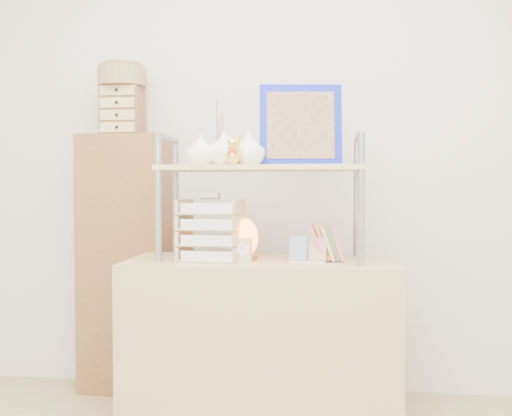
{
  "coord_description": "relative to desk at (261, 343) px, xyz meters",
  "views": [
    {
      "loc": [
        0.27,
        -1.33,
        1.07
      ],
      "look_at": [
        -0.02,
        1.2,
        0.98
      ],
      "focal_mm": 40.0,
      "sensor_mm": 36.0,
      "label": 1
    }
  ],
  "objects": [
    {
      "name": "desk",
      "position": [
        0.0,
        0.0,
        0.0
      ],
      "size": [
        1.2,
        0.5,
        0.75
      ],
      "primitive_type": "cube",
      "color": "tan",
      "rests_on": "ground"
    },
    {
      "name": "desk_clock",
      "position": [
        -0.07,
        -0.09,
        0.43
      ],
      "size": [
        0.08,
        0.04,
        0.11
      ],
      "color": "tan",
      "rests_on": "desk"
    },
    {
      "name": "woven_basket",
      "position": [
        -0.77,
        0.35,
        1.28
      ],
      "size": [
        0.25,
        0.25,
        0.1
      ],
      "primitive_type": "cylinder",
      "color": "olive",
      "rests_on": "drawer_chest"
    },
    {
      "name": "salt_lamp",
      "position": [
        -0.07,
        0.0,
        0.47
      ],
      "size": [
        0.12,
        0.11,
        0.18
      ],
      "color": "brown",
      "rests_on": "desk"
    },
    {
      "name": "postcard_stand",
      "position": [
        0.21,
        -0.07,
        0.41
      ],
      "size": [
        0.17,
        0.07,
        0.12
      ],
      "color": "white",
      "rests_on": "desk"
    },
    {
      "name": "hutch",
      "position": [
        -0.02,
        0.01,
        0.81
      ],
      "size": [
        0.9,
        0.34,
        0.8
      ],
      "color": "gray",
      "rests_on": "desk"
    },
    {
      "name": "letter_tray",
      "position": [
        -0.22,
        -0.04,
        0.5
      ],
      "size": [
        0.27,
        0.25,
        0.3
      ],
      "color": "tan",
      "rests_on": "desk"
    },
    {
      "name": "cabinet",
      "position": [
        -0.77,
        0.37,
        0.3
      ],
      "size": [
        0.46,
        0.26,
        1.35
      ],
      "primitive_type": "cube",
      "rotation": [
        0.0,
        0.0,
        -0.04
      ],
      "color": "brown",
      "rests_on": "ground"
    },
    {
      "name": "drawer_chest",
      "position": [
        -0.77,
        0.35,
        1.1
      ],
      "size": [
        0.2,
        0.16,
        0.25
      ],
      "color": "brown",
      "rests_on": "cabinet"
    }
  ]
}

